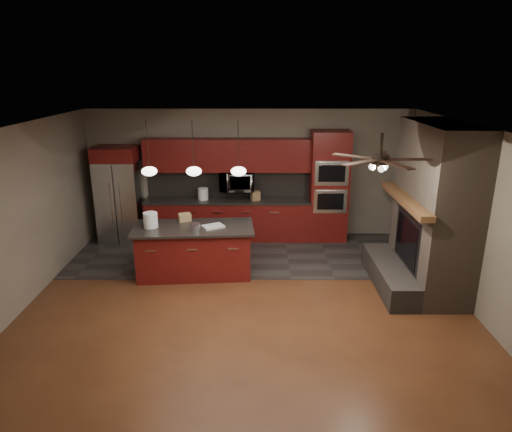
{
  "coord_description": "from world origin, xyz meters",
  "views": [
    {
      "loc": [
        0.16,
        -6.81,
        3.59
      ],
      "look_at": [
        0.14,
        0.6,
        1.2
      ],
      "focal_mm": 32.0,
      "sensor_mm": 36.0,
      "label": 1
    }
  ],
  "objects_px": {
    "paint_can": "(195,227)",
    "kitchen_island": "(194,250)",
    "refrigerator": "(120,195)",
    "counter_box": "(255,196)",
    "paint_tray": "(213,226)",
    "white_bucket": "(151,220)",
    "microwave": "(237,181)",
    "oven_tower": "(329,187)",
    "cardboard_box": "(185,217)",
    "counter_bucket": "(203,194)"
  },
  "relations": [
    {
      "from": "paint_can",
      "to": "kitchen_island",
      "type": "bearing_deg",
      "value": 108.29
    },
    {
      "from": "refrigerator",
      "to": "paint_can",
      "type": "relative_size",
      "value": 11.17
    },
    {
      "from": "counter_box",
      "to": "paint_can",
      "type": "bearing_deg",
      "value": -139.75
    },
    {
      "from": "refrigerator",
      "to": "paint_can",
      "type": "xyz_separation_m",
      "value": [
        1.87,
        -1.95,
        -0.05
      ]
    },
    {
      "from": "refrigerator",
      "to": "paint_tray",
      "type": "height_order",
      "value": "refrigerator"
    },
    {
      "from": "white_bucket",
      "to": "counter_box",
      "type": "relative_size",
      "value": 1.33
    },
    {
      "from": "white_bucket",
      "to": "microwave",
      "type": "bearing_deg",
      "value": 53.0
    },
    {
      "from": "microwave",
      "to": "paint_can",
      "type": "distance_m",
      "value": 2.2
    },
    {
      "from": "oven_tower",
      "to": "paint_can",
      "type": "height_order",
      "value": "oven_tower"
    },
    {
      "from": "refrigerator",
      "to": "paint_tray",
      "type": "relative_size",
      "value": 5.83
    },
    {
      "from": "oven_tower",
      "to": "microwave",
      "type": "xyz_separation_m",
      "value": [
        -1.98,
        0.06,
        0.11
      ]
    },
    {
      "from": "paint_tray",
      "to": "cardboard_box",
      "type": "distance_m",
      "value": 0.66
    },
    {
      "from": "white_bucket",
      "to": "refrigerator",
      "type": "bearing_deg",
      "value": 120.75
    },
    {
      "from": "cardboard_box",
      "to": "counter_bucket",
      "type": "distance_m",
      "value": 1.53
    },
    {
      "from": "microwave",
      "to": "counter_bucket",
      "type": "relative_size",
      "value": 2.91
    },
    {
      "from": "kitchen_island",
      "to": "white_bucket",
      "type": "xyz_separation_m",
      "value": [
        -0.75,
        -0.02,
        0.59
      ]
    },
    {
      "from": "white_bucket",
      "to": "cardboard_box",
      "type": "distance_m",
      "value": 0.65
    },
    {
      "from": "kitchen_island",
      "to": "paint_can",
      "type": "distance_m",
      "value": 0.55
    },
    {
      "from": "cardboard_box",
      "to": "refrigerator",
      "type": "bearing_deg",
      "value": 117.31
    },
    {
      "from": "counter_bucket",
      "to": "counter_box",
      "type": "relative_size",
      "value": 1.24
    },
    {
      "from": "refrigerator",
      "to": "counter_bucket",
      "type": "bearing_deg",
      "value": 2.61
    },
    {
      "from": "paint_tray",
      "to": "counter_bucket",
      "type": "bearing_deg",
      "value": 72.54
    },
    {
      "from": "oven_tower",
      "to": "kitchen_island",
      "type": "relative_size",
      "value": 1.08
    },
    {
      "from": "paint_can",
      "to": "paint_tray",
      "type": "xyz_separation_m",
      "value": [
        0.3,
        0.16,
        -0.04
      ]
    },
    {
      "from": "refrigerator",
      "to": "white_bucket",
      "type": "xyz_separation_m",
      "value": [
        1.07,
        -1.79,
        0.02
      ]
    },
    {
      "from": "kitchen_island",
      "to": "cardboard_box",
      "type": "distance_m",
      "value": 0.65
    },
    {
      "from": "refrigerator",
      "to": "kitchen_island",
      "type": "distance_m",
      "value": 2.59
    },
    {
      "from": "paint_can",
      "to": "counter_bucket",
      "type": "distance_m",
      "value": 2.04
    },
    {
      "from": "refrigerator",
      "to": "cardboard_box",
      "type": "bearing_deg",
      "value": -41.75
    },
    {
      "from": "oven_tower",
      "to": "counter_bucket",
      "type": "height_order",
      "value": "oven_tower"
    },
    {
      "from": "counter_bucket",
      "to": "microwave",
      "type": "bearing_deg",
      "value": 3.93
    },
    {
      "from": "refrigerator",
      "to": "paint_tray",
      "type": "bearing_deg",
      "value": -39.59
    },
    {
      "from": "paint_tray",
      "to": "cardboard_box",
      "type": "relative_size",
      "value": 1.6
    },
    {
      "from": "oven_tower",
      "to": "paint_tray",
      "type": "relative_size",
      "value": 6.72
    },
    {
      "from": "paint_tray",
      "to": "cardboard_box",
      "type": "xyz_separation_m",
      "value": [
        -0.56,
        0.36,
        0.05
      ]
    },
    {
      "from": "refrigerator",
      "to": "paint_can",
      "type": "bearing_deg",
      "value": -46.21
    },
    {
      "from": "white_bucket",
      "to": "oven_tower",
      "type": "bearing_deg",
      "value": 28.57
    },
    {
      "from": "oven_tower",
      "to": "cardboard_box",
      "type": "distance_m",
      "value": 3.26
    },
    {
      "from": "white_bucket",
      "to": "counter_box",
      "type": "bearing_deg",
      "value": 44.61
    },
    {
      "from": "microwave",
      "to": "white_bucket",
      "type": "bearing_deg",
      "value": -127.0
    },
    {
      "from": "kitchen_island",
      "to": "oven_tower",
      "type": "bearing_deg",
      "value": 30.39
    },
    {
      "from": "counter_bucket",
      "to": "counter_box",
      "type": "xyz_separation_m",
      "value": [
        1.13,
        -0.05,
        -0.02
      ]
    },
    {
      "from": "paint_can",
      "to": "counter_bucket",
      "type": "xyz_separation_m",
      "value": [
        -0.09,
        2.03,
        0.04
      ]
    },
    {
      "from": "microwave",
      "to": "cardboard_box",
      "type": "relative_size",
      "value": 3.31
    },
    {
      "from": "cardboard_box",
      "to": "kitchen_island",
      "type": "bearing_deg",
      "value": -79.88
    },
    {
      "from": "oven_tower",
      "to": "kitchen_island",
      "type": "distance_m",
      "value": 3.33
    },
    {
      "from": "refrigerator",
      "to": "counter_box",
      "type": "distance_m",
      "value": 2.91
    },
    {
      "from": "refrigerator",
      "to": "microwave",
      "type": "bearing_deg",
      "value": 2.99
    },
    {
      "from": "cardboard_box",
      "to": "counter_box",
      "type": "distance_m",
      "value": 1.96
    },
    {
      "from": "refrigerator",
      "to": "counter_bucket",
      "type": "relative_size",
      "value": 8.22
    }
  ]
}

